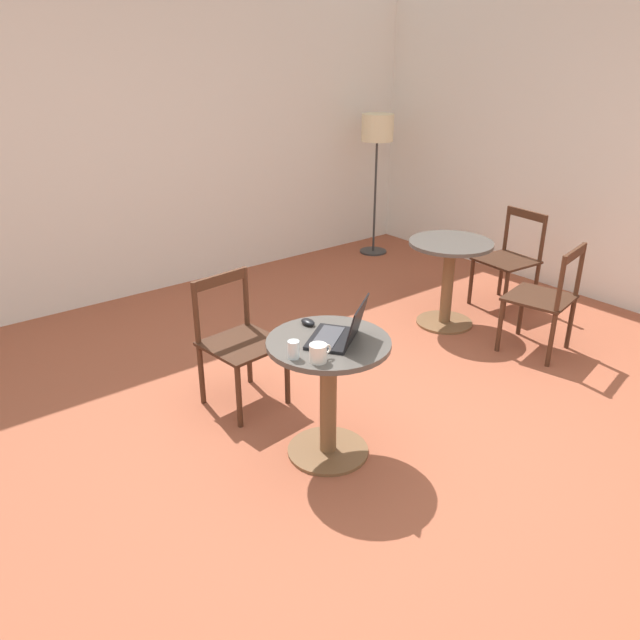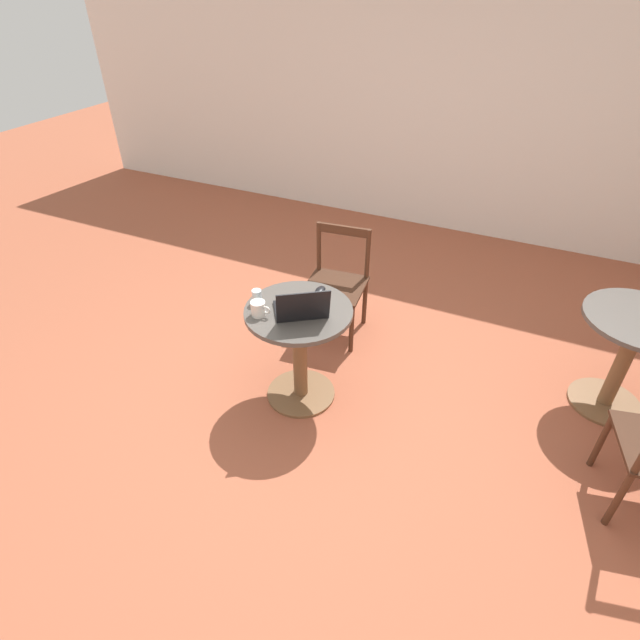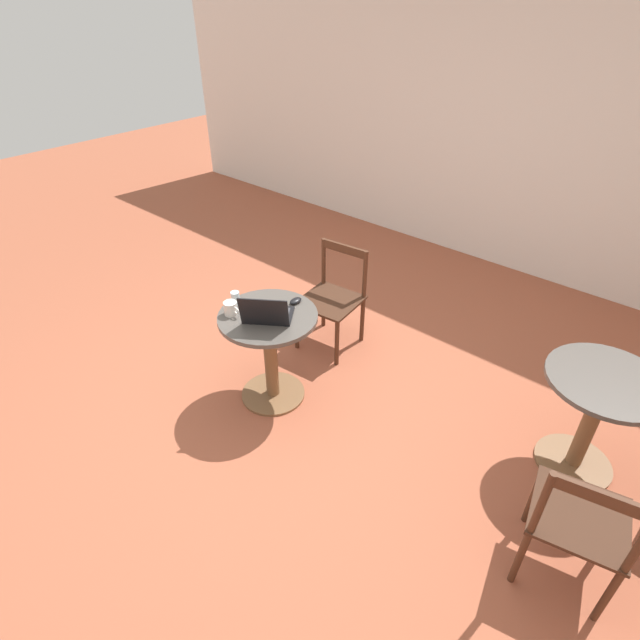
% 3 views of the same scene
% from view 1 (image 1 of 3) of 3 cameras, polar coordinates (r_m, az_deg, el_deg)
% --- Properties ---
extents(ground_plane, '(16.00, 16.00, 0.00)m').
position_cam_1_polar(ground_plane, '(3.78, 4.85, -11.45)').
color(ground_plane, '#9E5138').
extents(wall_back, '(9.40, 0.06, 2.70)m').
position_cam_1_polar(wall_back, '(5.91, -17.26, 14.84)').
color(wall_back, white).
rests_on(wall_back, ground_plane).
extents(cafe_table_near, '(0.68, 0.68, 0.72)m').
position_cam_1_polar(cafe_table_near, '(3.46, 0.77, -5.34)').
color(cafe_table_near, brown).
rests_on(cafe_table_near, ground_plane).
extents(cafe_table_mid, '(0.68, 0.68, 0.72)m').
position_cam_1_polar(cafe_table_mid, '(5.24, 11.70, 4.63)').
color(cafe_table_mid, brown).
rests_on(cafe_table_mid, ground_plane).
extents(chair_near_back, '(0.49, 0.49, 0.85)m').
position_cam_1_polar(chair_near_back, '(4.03, -7.49, -1.97)').
color(chair_near_back, '#472819').
rests_on(chair_near_back, ground_plane).
extents(chair_mid_right, '(0.48, 0.48, 0.85)m').
position_cam_1_polar(chair_mid_right, '(5.79, 16.94, 5.33)').
color(chair_mid_right, '#472819').
rests_on(chair_mid_right, ground_plane).
extents(chair_mid_front, '(0.53, 0.53, 0.85)m').
position_cam_1_polar(chair_mid_front, '(4.96, 19.91, 1.84)').
color(chair_mid_front, '#472819').
rests_on(chair_mid_front, ground_plane).
extents(floor_lamp, '(0.34, 0.34, 1.51)m').
position_cam_1_polar(floor_lamp, '(6.91, 5.26, 16.40)').
color(floor_lamp, '#333333').
rests_on(floor_lamp, ground_plane).
extents(laptop, '(0.42, 0.41, 0.23)m').
position_cam_1_polar(laptop, '(3.33, 1.79, -1.19)').
color(laptop, black).
rests_on(laptop, cafe_table_near).
extents(mouse, '(0.06, 0.10, 0.03)m').
position_cam_1_polar(mouse, '(3.53, -1.11, -0.18)').
color(mouse, black).
rests_on(mouse, cafe_table_near).
extents(mug, '(0.13, 0.09, 0.09)m').
position_cam_1_polar(mug, '(3.12, -0.14, -3.03)').
color(mug, silver).
rests_on(mug, cafe_table_near).
extents(drinking_glass, '(0.06, 0.06, 0.09)m').
position_cam_1_polar(drinking_glass, '(3.15, -2.43, -2.72)').
color(drinking_glass, silver).
rests_on(drinking_glass, cafe_table_near).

